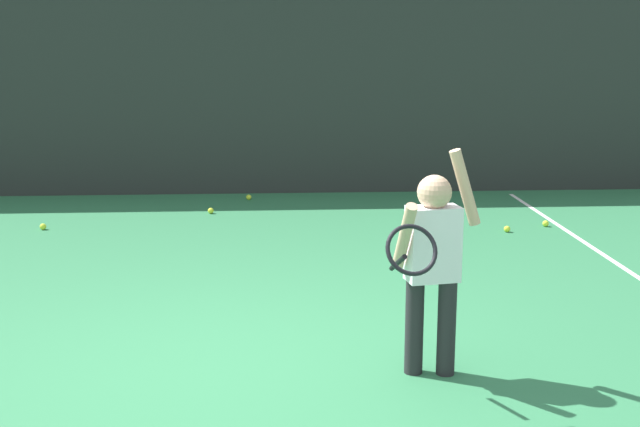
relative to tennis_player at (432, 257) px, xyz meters
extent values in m
plane|color=#2D7247|center=(-1.23, 0.10, -0.73)|extent=(20.00, 20.00, 0.00)
cube|color=#282D2B|center=(-1.23, 5.89, 0.70)|extent=(13.45, 0.08, 2.85)
cylinder|color=slate|center=(-1.23, 5.95, 0.77)|extent=(0.09, 0.09, 3.00)
cylinder|color=#232326|center=(-0.09, 0.03, -0.44)|extent=(0.11, 0.11, 0.58)
cylinder|color=#232326|center=(0.10, 0.00, -0.44)|extent=(0.11, 0.11, 0.58)
cube|color=white|center=(0.01, 0.02, 0.07)|extent=(0.32, 0.22, 0.44)
sphere|color=tan|center=(0.01, 0.02, 0.38)|extent=(0.20, 0.20, 0.20)
cylinder|color=tan|center=(0.20, 0.07, 0.39)|extent=(0.22, 0.10, 0.46)
cylinder|color=tan|center=(-0.17, -0.07, 0.14)|extent=(0.11, 0.30, 0.43)
cylinder|color=black|center=(-0.23, -0.20, 0.03)|extent=(0.07, 0.24, 0.15)
torus|color=black|center=(-0.19, -0.42, 0.16)|extent=(0.31, 0.21, 0.26)
sphere|color=#CCE033|center=(-1.62, 4.65, -0.69)|extent=(0.07, 0.07, 0.07)
sphere|color=#CCE033|center=(1.98, 3.78, -0.69)|extent=(0.07, 0.07, 0.07)
sphere|color=#CCE033|center=(-1.21, 5.42, -0.69)|extent=(0.07, 0.07, 0.07)
sphere|color=#CCE033|center=(-3.32, 3.95, -0.69)|extent=(0.07, 0.07, 0.07)
sphere|color=#CCE033|center=(1.50, 3.55, -0.69)|extent=(0.07, 0.07, 0.07)
camera|label=1|loc=(-0.92, -4.52, 1.25)|focal=45.85mm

